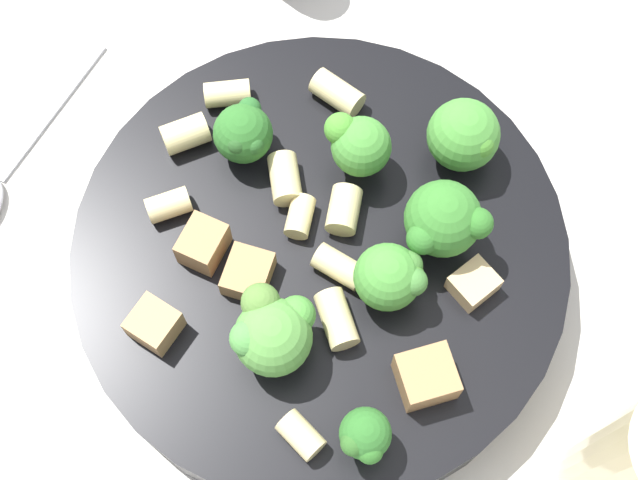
# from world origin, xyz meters

# --- Properties ---
(ground_plane) EXTENTS (2.00, 2.00, 0.00)m
(ground_plane) POSITION_xyz_m (0.00, 0.00, 0.00)
(ground_plane) COLOR beige
(pasta_bowl) EXTENTS (0.26, 0.26, 0.04)m
(pasta_bowl) POSITION_xyz_m (0.00, 0.00, 0.02)
(pasta_bowl) COLOR black
(pasta_bowl) RESTS_ON ground_plane
(broccoli_floret_0) EXTENTS (0.03, 0.03, 0.03)m
(broccoli_floret_0) POSITION_xyz_m (-0.10, 0.04, 0.06)
(broccoli_floret_0) COLOR #9EC175
(broccoli_floret_0) RESTS_ON pasta_bowl
(broccoli_floret_1) EXTENTS (0.04, 0.04, 0.04)m
(broccoli_floret_1) POSITION_xyz_m (0.00, -0.09, 0.06)
(broccoli_floret_1) COLOR #93B766
(broccoli_floret_1) RESTS_ON pasta_bowl
(broccoli_floret_2) EXTENTS (0.04, 0.04, 0.05)m
(broccoli_floret_2) POSITION_xyz_m (-0.03, -0.05, 0.07)
(broccoli_floret_2) COLOR #9EC175
(broccoli_floret_2) RESTS_ON pasta_bowl
(broccoli_floret_3) EXTENTS (0.03, 0.04, 0.04)m
(broccoli_floret_3) POSITION_xyz_m (-0.04, -0.01, 0.06)
(broccoli_floret_3) COLOR #84AD60
(broccoli_floret_3) RESTS_ON pasta_bowl
(broccoli_floret_4) EXTENTS (0.04, 0.03, 0.04)m
(broccoli_floret_4) POSITION_xyz_m (0.03, -0.04, 0.07)
(broccoli_floret_4) COLOR #93B766
(broccoli_floret_4) RESTS_ON pasta_bowl
(broccoli_floret_5) EXTENTS (0.04, 0.04, 0.04)m
(broccoli_floret_5) POSITION_xyz_m (-0.03, 0.05, 0.07)
(broccoli_floret_5) COLOR #84AD60
(broccoli_floret_5) RESTS_ON pasta_bowl
(broccoli_floret_6) EXTENTS (0.03, 0.03, 0.04)m
(broccoli_floret_6) POSITION_xyz_m (0.07, -0.00, 0.06)
(broccoli_floret_6) COLOR #84AD60
(broccoli_floret_6) RESTS_ON pasta_bowl
(rigatoni_0) EXTENTS (0.02, 0.03, 0.01)m
(rigatoni_0) POSITION_xyz_m (0.06, 0.05, 0.05)
(rigatoni_0) COLOR beige
(rigatoni_0) RESTS_ON pasta_bowl
(rigatoni_1) EXTENTS (0.03, 0.03, 0.02)m
(rigatoni_1) POSITION_xyz_m (0.01, -0.02, 0.05)
(rigatoni_1) COLOR beige
(rigatoni_1) RESTS_ON pasta_bowl
(rigatoni_2) EXTENTS (0.02, 0.02, 0.01)m
(rigatoni_2) POSITION_xyz_m (0.02, 0.00, 0.05)
(rigatoni_2) COLOR beige
(rigatoni_2) RESTS_ON pasta_bowl
(rigatoni_3) EXTENTS (0.02, 0.02, 0.01)m
(rigatoni_3) POSITION_xyz_m (-0.08, 0.07, 0.05)
(rigatoni_3) COLOR beige
(rigatoni_3) RESTS_ON pasta_bowl
(rigatoni_4) EXTENTS (0.02, 0.03, 0.01)m
(rigatoni_4) POSITION_xyz_m (0.10, -0.01, 0.05)
(rigatoni_4) COLOR beige
(rigatoni_4) RESTS_ON pasta_bowl
(rigatoni_5) EXTENTS (0.03, 0.02, 0.02)m
(rigatoni_5) POSITION_xyz_m (-0.04, 0.02, 0.05)
(rigatoni_5) COLOR beige
(rigatoni_5) RESTS_ON pasta_bowl
(rigatoni_6) EXTENTS (0.03, 0.02, 0.02)m
(rigatoni_6) POSITION_xyz_m (0.07, -0.06, 0.05)
(rigatoni_6) COLOR beige
(rigatoni_6) RESTS_ON pasta_bowl
(rigatoni_7) EXTENTS (0.03, 0.03, 0.02)m
(rigatoni_7) POSITION_xyz_m (0.04, -0.01, 0.05)
(rigatoni_7) COLOR beige
(rigatoni_7) RESTS_ON pasta_bowl
(rigatoni_8) EXTENTS (0.03, 0.02, 0.01)m
(rigatoni_8) POSITION_xyz_m (-0.02, 0.00, 0.05)
(rigatoni_8) COLOR beige
(rigatoni_8) RESTS_ON pasta_bowl
(rigatoni_9) EXTENTS (0.02, 0.03, 0.02)m
(rigatoni_9) POSITION_xyz_m (0.09, 0.02, 0.05)
(rigatoni_9) COLOR beige
(rigatoni_9) RESTS_ON pasta_bowl
(chicken_chunk_0) EXTENTS (0.02, 0.02, 0.01)m
(chicken_chunk_0) POSITION_xyz_m (-0.06, -0.05, 0.05)
(chicken_chunk_0) COLOR tan
(chicken_chunk_0) RESTS_ON pasta_bowl
(chicken_chunk_1) EXTENTS (0.03, 0.03, 0.02)m
(chicken_chunk_1) POSITION_xyz_m (0.01, 0.09, 0.05)
(chicken_chunk_1) COLOR tan
(chicken_chunk_1) RESTS_ON pasta_bowl
(chicken_chunk_2) EXTENTS (0.03, 0.03, 0.01)m
(chicken_chunk_2) POSITION_xyz_m (0.01, 0.04, 0.05)
(chicken_chunk_2) COLOR #A87A4C
(chicken_chunk_2) RESTS_ON pasta_bowl
(chicken_chunk_3) EXTENTS (0.03, 0.03, 0.02)m
(chicken_chunk_3) POSITION_xyz_m (-0.09, -0.00, 0.05)
(chicken_chunk_3) COLOR #A87A4C
(chicken_chunk_3) RESTS_ON pasta_bowl
(chicken_chunk_4) EXTENTS (0.03, 0.03, 0.02)m
(chicken_chunk_4) POSITION_xyz_m (0.03, 0.05, 0.05)
(chicken_chunk_4) COLOR #A87A4C
(chicken_chunk_4) RESTS_ON pasta_bowl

